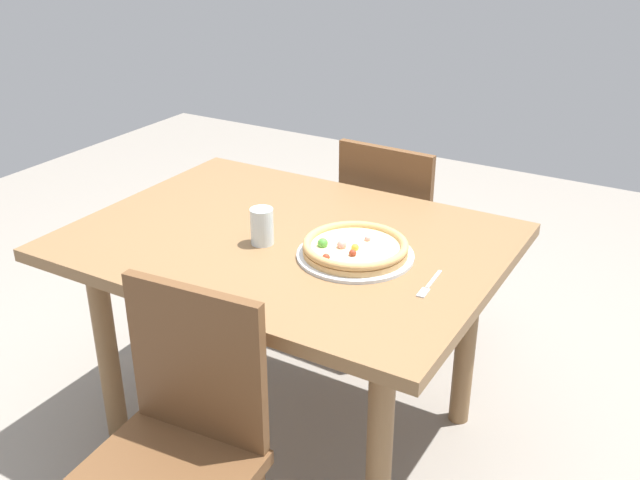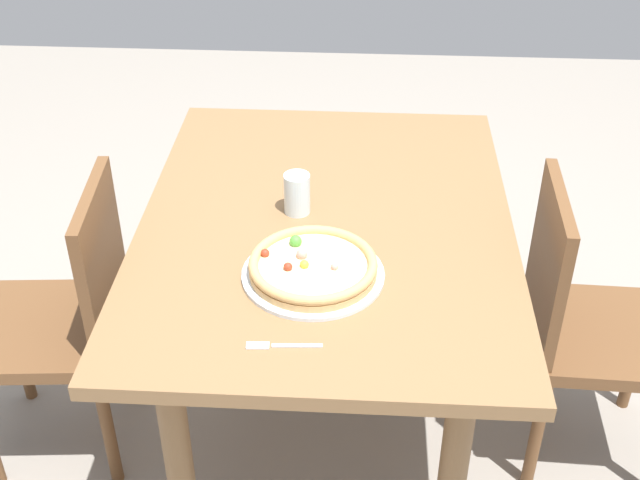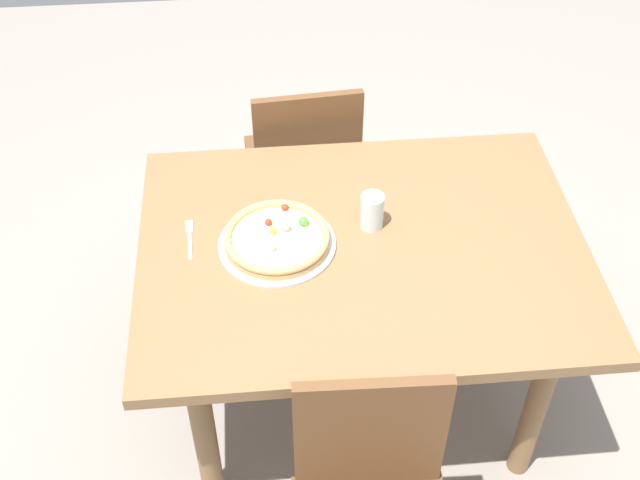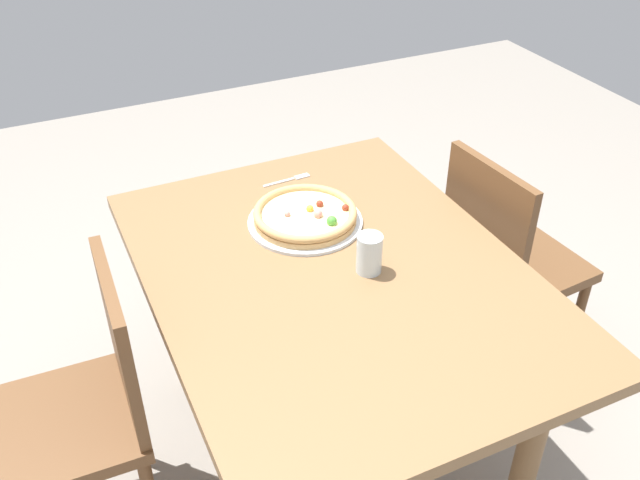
{
  "view_description": "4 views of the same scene",
  "coord_description": "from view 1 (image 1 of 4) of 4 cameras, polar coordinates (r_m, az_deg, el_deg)",
  "views": [
    {
      "loc": [
        -1.12,
        1.72,
        1.69
      ],
      "look_at": [
        -0.12,
        0.01,
        0.76
      ],
      "focal_mm": 40.91,
      "sensor_mm": 36.0,
      "label": 1
    },
    {
      "loc": [
        -1.84,
        -0.09,
        1.94
      ],
      "look_at": [
        -0.12,
        0.01,
        0.76
      ],
      "focal_mm": 46.54,
      "sensor_mm": 36.0,
      "label": 2
    },
    {
      "loc": [
        -0.28,
        -1.68,
        2.38
      ],
      "look_at": [
        -0.12,
        0.01,
        0.76
      ],
      "focal_mm": 45.44,
      "sensor_mm": 36.0,
      "label": 3
    },
    {
      "loc": [
        1.35,
        -0.68,
        1.9
      ],
      "look_at": [
        -0.12,
        0.01,
        0.76
      ],
      "focal_mm": 39.28,
      "sensor_mm": 36.0,
      "label": 4
    }
  ],
  "objects": [
    {
      "name": "chair_far",
      "position": [
        1.87,
        -11.33,
        -15.88
      ],
      "size": [
        0.43,
        0.43,
        0.87
      ],
      "rotation": [
        0.0,
        0.0,
        0.08
      ],
      "color": "brown",
      "rests_on": "ground"
    },
    {
      "name": "ground_plane",
      "position": [
        2.66,
        -2.3,
        -14.26
      ],
      "size": [
        6.0,
        6.0,
        0.0
      ],
      "primitive_type": "plane",
      "color": "gray"
    },
    {
      "name": "fork",
      "position": [
        1.99,
        8.49,
        -3.56
      ],
      "size": [
        0.03,
        0.17,
        0.0
      ],
      "rotation": [
        0.0,
        0.0,
        1.63
      ],
      "color": "silver",
      "rests_on": "dining_table"
    },
    {
      "name": "dining_table",
      "position": [
        2.3,
        -2.57,
        -1.91
      ],
      "size": [
        1.31,
        0.98,
        0.74
      ],
      "color": "olive",
      "rests_on": "ground"
    },
    {
      "name": "plate",
      "position": [
        2.13,
        2.78,
        -1.18
      ],
      "size": [
        0.34,
        0.34,
        0.01
      ],
      "primitive_type": "cylinder",
      "color": "silver",
      "rests_on": "dining_table"
    },
    {
      "name": "chair_near",
      "position": [
        2.91,
        5.98,
        0.44
      ],
      "size": [
        0.41,
        0.41,
        0.87
      ],
      "rotation": [
        0.0,
        0.0,
        3.11
      ],
      "color": "brown",
      "rests_on": "ground"
    },
    {
      "name": "pizza",
      "position": [
        2.12,
        2.76,
        -0.57
      ],
      "size": [
        0.31,
        0.31,
        0.05
      ],
      "color": "tan",
      "rests_on": "plate"
    },
    {
      "name": "drinking_glass",
      "position": [
        2.19,
        -4.56,
        1.08
      ],
      "size": [
        0.07,
        0.07,
        0.11
      ],
      "primitive_type": "cylinder",
      "color": "silver",
      "rests_on": "dining_table"
    }
  ]
}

